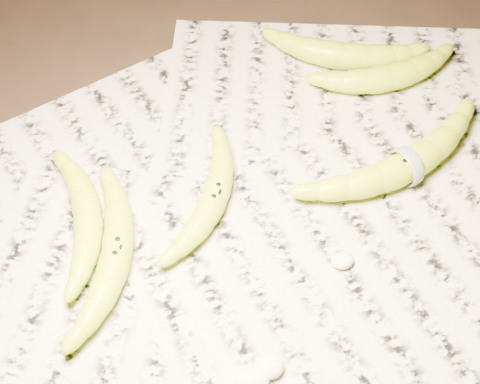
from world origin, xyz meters
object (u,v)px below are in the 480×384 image
object	(u,v)px
banana_taped	(406,165)
banana_upper_a	(343,54)
banana_left_a	(116,252)
banana_center	(215,196)
banana_upper_b	(390,76)
banana_left_b	(87,215)

from	to	relation	value
banana_taped	banana_upper_a	world-z (taller)	banana_taped
banana_left_a	banana_taped	bearing A→B (deg)	-67.13
banana_center	banana_taped	size ratio (longest dim) A/B	0.73
banana_left_a	banana_upper_b	world-z (taller)	banana_upper_b
banana_left_a	banana_upper_a	distance (m)	0.43
banana_left_a	banana_left_b	world-z (taller)	banana_left_a
banana_taped	banana_upper_a	distance (m)	0.21
banana_center	banana_left_b	bearing A→B (deg)	117.23
banana_center	banana_upper_a	bearing A→B (deg)	-19.40
banana_left_b	banana_upper_a	world-z (taller)	banana_upper_a
banana_taped	banana_upper_b	distance (m)	0.16
banana_upper_a	banana_upper_b	world-z (taller)	banana_upper_a
banana_taped	banana_upper_a	size ratio (longest dim) A/B	1.25
banana_left_a	banana_upper_b	bearing A→B (deg)	-47.72
banana_upper_a	banana_upper_b	xyz separation A→B (m)	(0.05, -0.06, -0.00)
banana_left_b	banana_upper_a	bearing A→B (deg)	-62.39
banana_center	banana_upper_b	size ratio (longest dim) A/B	1.00
banana_taped	banana_upper_b	xyz separation A→B (m)	(0.05, 0.15, -0.00)
banana_left_a	banana_taped	xyz separation A→B (m)	(0.37, 0.02, 0.00)
banana_left_a	banana_left_b	xyz separation A→B (m)	(-0.02, 0.06, -0.00)
banana_upper_a	banana_center	bearing A→B (deg)	-117.05
banana_taped	banana_upper_a	bearing A→B (deg)	75.18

